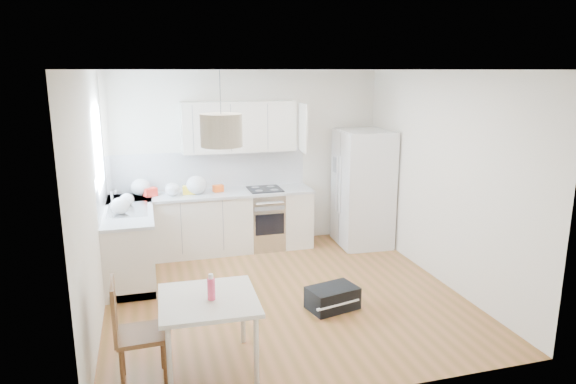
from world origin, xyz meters
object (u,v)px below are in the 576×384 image
object	(u,v)px
dining_table	(208,305)
dining_chair	(141,332)
refrigerator	(364,188)
gym_bag	(332,298)

from	to	relation	value
dining_table	dining_chair	distance (m)	0.61
refrigerator	gym_bag	bearing A→B (deg)	-119.26
refrigerator	dining_chair	distance (m)	4.53
dining_chair	gym_bag	xyz separation A→B (m)	(2.12, 0.91, -0.36)
refrigerator	dining_table	xyz separation A→B (m)	(-2.80, -2.88, -0.28)
dining_chair	gym_bag	bearing A→B (deg)	21.53
refrigerator	gym_bag	world-z (taller)	refrigerator
gym_bag	dining_chair	bearing A→B (deg)	-169.86
dining_table	dining_chair	bearing A→B (deg)	-169.77
dining_table	gym_bag	size ratio (longest dim) A/B	1.61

